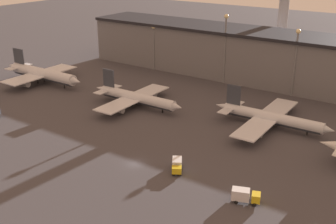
{
  "coord_description": "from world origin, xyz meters",
  "views": [
    {
      "loc": [
        61.06,
        -73.45,
        51.49
      ],
      "look_at": [
        -4.89,
        21.86,
        6.0
      ],
      "focal_mm": 45.0,
      "sensor_mm": 36.0,
      "label": 1
    }
  ],
  "objects_px": {
    "airplane_1": "(136,98)",
    "service_vehicle_1": "(177,165)",
    "airplane_0": "(42,74)",
    "airplane_2": "(270,118)",
    "service_vehicle_2": "(245,195)",
    "control_tower": "(284,4)"
  },
  "relations": [
    {
      "from": "airplane_1",
      "to": "control_tower",
      "type": "bearing_deg",
      "value": 74.04
    },
    {
      "from": "control_tower",
      "to": "airplane_2",
      "type": "bearing_deg",
      "value": -71.11
    },
    {
      "from": "airplane_2",
      "to": "service_vehicle_2",
      "type": "bearing_deg",
      "value": -75.77
    },
    {
      "from": "service_vehicle_2",
      "to": "control_tower",
      "type": "relative_size",
      "value": 0.13
    },
    {
      "from": "service_vehicle_2",
      "to": "control_tower",
      "type": "height_order",
      "value": "control_tower"
    },
    {
      "from": "service_vehicle_1",
      "to": "service_vehicle_2",
      "type": "distance_m",
      "value": 19.95
    },
    {
      "from": "airplane_2",
      "to": "airplane_1",
      "type": "bearing_deg",
      "value": -169.01
    },
    {
      "from": "airplane_1",
      "to": "service_vehicle_2",
      "type": "relative_size",
      "value": 5.67
    },
    {
      "from": "airplane_2",
      "to": "service_vehicle_1",
      "type": "relative_size",
      "value": 6.07
    },
    {
      "from": "airplane_0",
      "to": "airplane_2",
      "type": "distance_m",
      "value": 93.29
    },
    {
      "from": "service_vehicle_1",
      "to": "airplane_0",
      "type": "bearing_deg",
      "value": -141.05
    },
    {
      "from": "service_vehicle_1",
      "to": "control_tower",
      "type": "bearing_deg",
      "value": 156.03
    },
    {
      "from": "service_vehicle_2",
      "to": "control_tower",
      "type": "xyz_separation_m",
      "value": [
        -35.06,
        111.46,
        26.56
      ]
    },
    {
      "from": "airplane_0",
      "to": "service_vehicle_1",
      "type": "xyz_separation_m",
      "value": [
        84.49,
        -29.06,
        -2.2
      ]
    },
    {
      "from": "airplane_0",
      "to": "airplane_2",
      "type": "bearing_deg",
      "value": 5.27
    },
    {
      "from": "airplane_1",
      "to": "control_tower",
      "type": "relative_size",
      "value": 0.76
    },
    {
      "from": "airplane_0",
      "to": "airplane_1",
      "type": "bearing_deg",
      "value": -0.2
    },
    {
      "from": "airplane_0",
      "to": "airplane_1",
      "type": "distance_m",
      "value": 47.89
    },
    {
      "from": "airplane_1",
      "to": "service_vehicle_1",
      "type": "height_order",
      "value": "airplane_1"
    },
    {
      "from": "airplane_2",
      "to": "service_vehicle_2",
      "type": "height_order",
      "value": "airplane_2"
    },
    {
      "from": "airplane_0",
      "to": "airplane_1",
      "type": "height_order",
      "value": "airplane_0"
    },
    {
      "from": "airplane_1",
      "to": "service_vehicle_2",
      "type": "xyz_separation_m",
      "value": [
        56.27,
        -32.89,
        -1.36
      ]
    }
  ]
}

